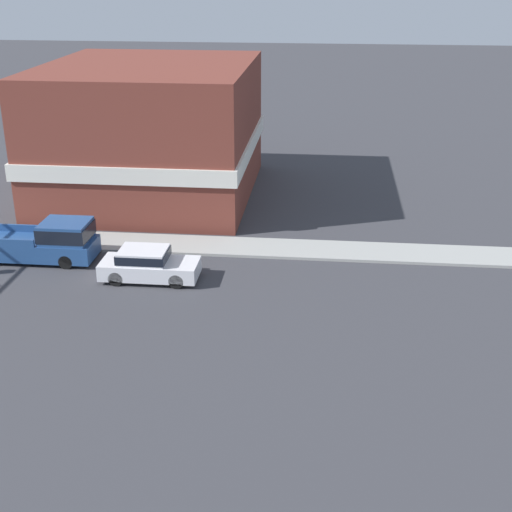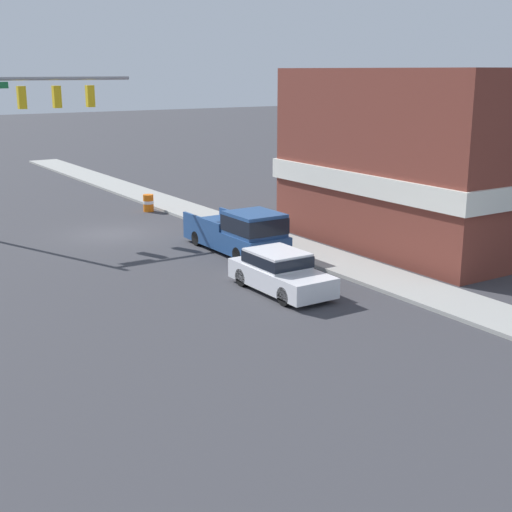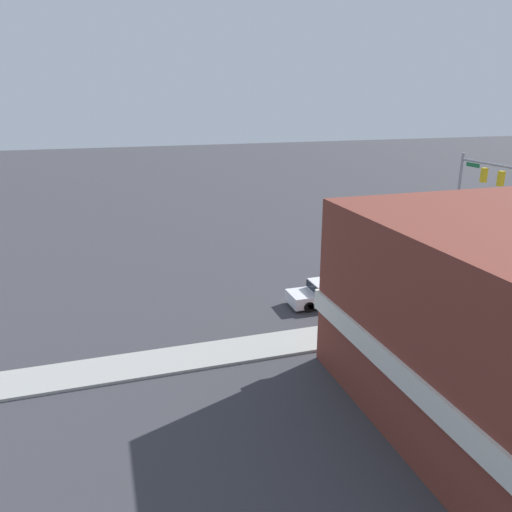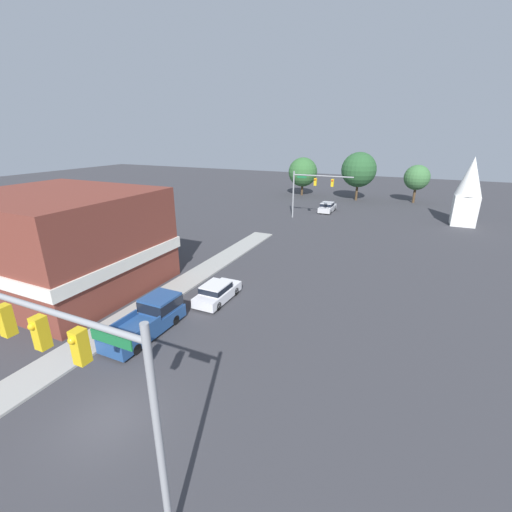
{
  "view_description": "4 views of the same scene",
  "coord_description": "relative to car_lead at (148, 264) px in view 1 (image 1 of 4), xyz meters",
  "views": [
    {
      "loc": [
        26.9,
        19.73,
        13.29
      ],
      "look_at": [
        -0.03,
        16.91,
        2.0
      ],
      "focal_mm": 50.0,
      "sensor_mm": 36.0,
      "label": 1
    },
    {
      "loc": [
        12.41,
        31.9,
        7.68
      ],
      "look_at": [
        1.13,
        14.51,
        2.26
      ],
      "focal_mm": 50.0,
      "sensor_mm": 36.0,
      "label": 2
    },
    {
      "loc": [
        -26.85,
        24.21,
        12.04
      ],
      "look_at": [
        -0.7,
        16.0,
        3.16
      ],
      "focal_mm": 35.0,
      "sensor_mm": 36.0,
      "label": 3
    },
    {
      "loc": [
        10.86,
        -7.97,
        12.01
      ],
      "look_at": [
        -0.35,
        16.19,
        2.4
      ],
      "focal_mm": 24.0,
      "sensor_mm": 36.0,
      "label": 4
    }
  ],
  "objects": [
    {
      "name": "car_lead",
      "position": [
        0.0,
        0.0,
        0.0
      ],
      "size": [
        1.81,
        4.35,
        1.45
      ],
      "color": "black",
      "rests_on": "ground"
    },
    {
      "name": "corner_brick_building",
      "position": [
        -12.63,
        -2.74,
        3.04
      ],
      "size": [
        13.92,
        12.11,
        7.77
      ],
      "color": "brown",
      "rests_on": "ground"
    },
    {
      "name": "pickup_truck_parked",
      "position": [
        -1.7,
        -5.28,
        0.21
      ],
      "size": [
        2.04,
        5.78,
        1.97
      ],
      "color": "black",
      "rests_on": "ground"
    }
  ]
}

